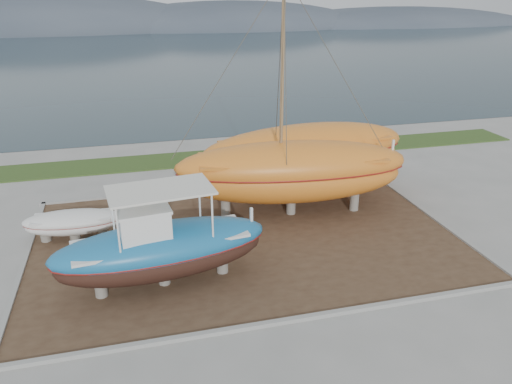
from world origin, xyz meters
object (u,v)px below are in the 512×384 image
object	(u,v)px
blue_caique	(161,238)
orange_sailboat	(294,104)
white_dinghy	(73,225)
orange_bare_hull	(305,161)

from	to	relation	value
blue_caique	orange_sailboat	bearing A→B (deg)	29.30
white_dinghy	orange_sailboat	size ratio (longest dim) A/B	0.38
white_dinghy	orange_sailboat	xyz separation A→B (m)	(9.98, 0.10, 4.76)
blue_caique	white_dinghy	size ratio (longest dim) A/B	1.88
orange_bare_hull	orange_sailboat	bearing A→B (deg)	-129.09
orange_sailboat	orange_bare_hull	size ratio (longest dim) A/B	0.99
white_dinghy	orange_sailboat	world-z (taller)	orange_sailboat
white_dinghy	orange_sailboat	distance (m)	11.06
white_dinghy	orange_bare_hull	distance (m)	11.77
white_dinghy	orange_bare_hull	size ratio (longest dim) A/B	0.37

